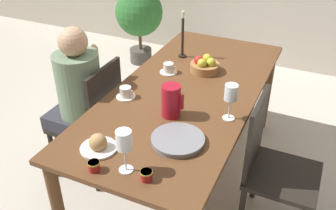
% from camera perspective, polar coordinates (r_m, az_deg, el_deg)
% --- Properties ---
extents(ground_plane, '(20.00, 20.00, 0.00)m').
position_cam_1_polar(ground_plane, '(2.90, 2.46, -10.89)').
color(ground_plane, beige).
extents(dining_table, '(0.89, 1.96, 0.76)m').
position_cam_1_polar(dining_table, '(2.50, 2.81, 0.37)').
color(dining_table, brown).
rests_on(dining_table, ground_plane).
extents(chair_person_side, '(0.42, 0.42, 0.91)m').
position_cam_1_polar(chair_person_side, '(2.71, -11.29, -2.14)').
color(chair_person_side, black).
rests_on(chair_person_side, ground_plane).
extents(chair_opposite, '(0.42, 0.42, 0.91)m').
position_cam_1_polar(chair_opposite, '(2.36, 15.54, -8.79)').
color(chair_opposite, black).
rests_on(chair_opposite, ground_plane).
extents(person_seated, '(0.39, 0.41, 1.16)m').
position_cam_1_polar(person_seated, '(2.63, -13.76, 1.75)').
color(person_seated, '#33333D').
rests_on(person_seated, ground_plane).
extents(red_pitcher, '(0.14, 0.11, 0.20)m').
position_cam_1_polar(red_pitcher, '(2.14, 0.47, 0.67)').
color(red_pitcher, '#A31423').
rests_on(red_pitcher, dining_table).
extents(wine_glass_water, '(0.07, 0.07, 0.22)m').
position_cam_1_polar(wine_glass_water, '(2.10, 9.57, 1.69)').
color(wine_glass_water, white).
rests_on(wine_glass_water, dining_table).
extents(wine_glass_juice, '(0.07, 0.07, 0.23)m').
position_cam_1_polar(wine_glass_juice, '(1.72, -6.71, -5.65)').
color(wine_glass_juice, white).
rests_on(wine_glass_juice, dining_table).
extents(teacup_near_person, '(0.12, 0.12, 0.07)m').
position_cam_1_polar(teacup_near_person, '(2.36, -6.47, 1.85)').
color(teacup_near_person, silver).
rests_on(teacup_near_person, dining_table).
extents(teacup_across, '(0.12, 0.12, 0.07)m').
position_cam_1_polar(teacup_across, '(2.65, 0.08, 5.56)').
color(teacup_across, silver).
rests_on(teacup_across, dining_table).
extents(serving_tray, '(0.28, 0.28, 0.03)m').
position_cam_1_polar(serving_tray, '(1.97, 1.50, -5.34)').
color(serving_tray, gray).
rests_on(serving_tray, dining_table).
extents(bread_plate, '(0.19, 0.19, 0.09)m').
position_cam_1_polar(bread_plate, '(1.95, -10.58, -5.92)').
color(bread_plate, silver).
rests_on(bread_plate, dining_table).
extents(jam_jar_amber, '(0.06, 0.06, 0.05)m').
position_cam_1_polar(jam_jar_amber, '(1.83, -11.21, -9.05)').
color(jam_jar_amber, '#A81E1E').
rests_on(jam_jar_amber, dining_table).
extents(jam_jar_red, '(0.06, 0.06, 0.05)m').
position_cam_1_polar(jam_jar_red, '(1.75, -3.31, -10.59)').
color(jam_jar_red, '#A81E1E').
rests_on(jam_jar_red, dining_table).
extents(fruit_bowl, '(0.21, 0.21, 0.11)m').
position_cam_1_polar(fruit_bowl, '(2.67, 5.62, 6.01)').
color(fruit_bowl, '#9E6B3D').
rests_on(fruit_bowl, dining_table).
extents(candlestick_tall, '(0.06, 0.06, 0.36)m').
position_cam_1_polar(candlestick_tall, '(2.85, 2.23, 9.98)').
color(candlestick_tall, black).
rests_on(candlestick_tall, dining_table).
extents(potted_plant, '(0.54, 0.54, 0.89)m').
position_cam_1_polar(potted_plant, '(4.41, -4.41, 13.46)').
color(potted_plant, '#4C4742').
rests_on(potted_plant, ground_plane).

